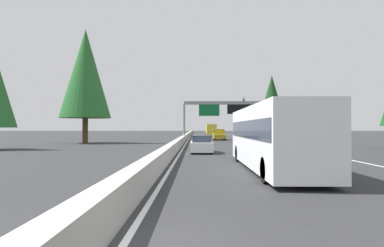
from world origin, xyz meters
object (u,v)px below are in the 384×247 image
sedan_mid_center (242,137)px  conifer_right_far (244,111)px  sign_gantry_overhead (224,109)px  conifer_right_mid (272,99)px  pickup_mid_right (219,135)px  conifer_right_distant (252,117)px  conifer_left_near (85,74)px  minivan_far_center (218,131)px  sedan_far_left (201,145)px  bus_far_right (271,135)px  box_truck_distant_b (211,130)px

sedan_mid_center → conifer_right_far: conifer_right_far is taller
sign_gantry_overhead → conifer_right_mid: (25.58, -13.34, 3.82)m
sign_gantry_overhead → pickup_mid_right: (5.30, 0.50, -4.06)m
conifer_right_distant → conifer_left_near: size_ratio=0.63×
pickup_mid_right → minivan_far_center: pickup_mid_right is taller
conifer_right_far → pickup_mid_right: bearing=166.1°
minivan_far_center → conifer_right_distant: size_ratio=0.51×
minivan_far_center → conifer_left_near: bearing=160.7°
sedan_far_left → conifer_left_near: 24.69m
bus_far_right → sedan_far_left: size_ratio=2.61×
conifer_right_far → minivan_far_center: bearing=36.4°
sign_gantry_overhead → conifer_right_distant: bearing=-13.4°
minivan_far_center → sedan_mid_center: bearing=180.0°
conifer_left_near → bus_far_right: bearing=-146.3°
sedan_mid_center → conifer_left_near: conifer_left_near is taller
pickup_mid_right → box_truck_distant_b: 25.35m
box_truck_distant_b → sedan_far_left: bearing=176.5°
pickup_mid_right → conifer_left_near: (-12.27, 19.05, 8.57)m
bus_far_right → sedan_mid_center: size_ratio=2.61×
conifer_left_near → conifer_right_far: bearing=-28.4°
conifer_right_far → conifer_right_distant: conifer_right_far is taller
sedan_mid_center → sedan_far_left: bearing=164.4°
pickup_mid_right → box_truck_distant_b: box_truck_distant_b is taller
sedan_far_left → minivan_far_center: bearing=-4.9°
pickup_mid_right → conifer_right_mid: bearing=-34.3°
sign_gantry_overhead → sedan_far_left: bearing=170.5°
minivan_far_center → conifer_left_near: size_ratio=0.32×
sign_gantry_overhead → conifer_right_mid: bearing=-27.6°
bus_far_right → conifer_right_mid: 62.74m
sedan_far_left → conifer_right_far: (71.71, -13.99, 6.38)m
pickup_mid_right → sedan_far_left: bearing=173.2°
sign_gantry_overhead → minivan_far_center: (57.26, -2.90, -4.02)m
bus_far_right → sedan_mid_center: (35.83, -3.63, -1.03)m
pickup_mid_right → box_truck_distant_b: bearing=0.4°
sign_gantry_overhead → conifer_left_near: bearing=109.6°
box_truck_distant_b → conifer_left_near: conifer_left_near is taller
pickup_mid_right → conifer_right_distant: bearing=-15.0°
sign_gantry_overhead → sedan_far_left: size_ratio=2.88×
conifer_right_distant → box_truck_distant_b: bearing=154.6°
sign_gantry_overhead → pickup_mid_right: bearing=5.4°
sedan_far_left → box_truck_distant_b: size_ratio=0.52×
sedan_mid_center → conifer_left_near: 25.27m
sign_gantry_overhead → pickup_mid_right: sign_gantry_overhead is taller
conifer_right_far → conifer_left_near: (-54.65, 29.52, 2.42)m
sedan_mid_center → box_truck_distant_b: (29.95, 3.55, 0.93)m
sedan_far_left → sedan_mid_center: size_ratio=1.00×
minivan_far_center → conifer_left_near: (-64.24, 22.45, 8.53)m
minivan_far_center → conifer_left_near: 68.58m
minivan_far_center → conifer_right_far: (-9.58, -7.07, 6.11)m
pickup_mid_right → sedan_mid_center: 5.72m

